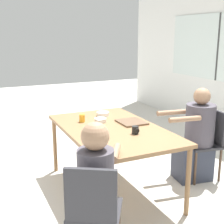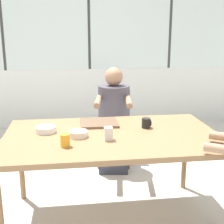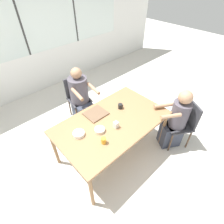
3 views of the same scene
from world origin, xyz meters
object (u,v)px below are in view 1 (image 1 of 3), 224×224
chair_for_woman_green_shirt (208,138)px  juice_glass (82,118)px  bowl_cereal (103,114)px  person_man_blue_shirt (97,195)px  chair_for_man_blue_shirt (93,207)px  bowl_white_shallow (100,120)px  person_woman_green_shirt (196,140)px  milk_carton_small (100,124)px  coffee_mug (135,130)px

chair_for_woman_green_shirt → juice_glass: bearing=78.1°
bowl_cereal → person_man_blue_shirt: bearing=-25.2°
person_man_blue_shirt → juice_glass: size_ratio=12.42×
chair_for_man_blue_shirt → bowl_white_shallow: (-1.33, 0.63, 0.26)m
person_woman_green_shirt → milk_carton_small: 1.25m
person_man_blue_shirt → juice_glass: 1.36m
person_woman_green_shirt → person_man_blue_shirt: 1.81m
milk_carton_small → bowl_white_shallow: 0.24m
bowl_white_shallow → juice_glass: bearing=-116.4°
chair_for_woman_green_shirt → person_woman_green_shirt: size_ratio=0.75×
person_woman_green_shirt → bowl_cereal: bearing=63.2°
person_man_blue_shirt → bowl_cereal: (-1.45, 0.68, 0.26)m
chair_for_woman_green_shirt → bowl_cereal: 1.35m
person_woman_green_shirt → chair_for_man_blue_shirt: bearing=126.3°
person_man_blue_shirt → bowl_cereal: size_ratio=7.22×
chair_for_woman_green_shirt → person_woman_green_shirt: (-0.03, -0.17, -0.01)m
juice_glass → bowl_white_shallow: (0.10, 0.19, -0.02)m
chair_for_woman_green_shirt → coffee_mug: 1.15m
milk_carton_small → bowl_white_shallow: milk_carton_small is taller
chair_for_man_blue_shirt → coffee_mug: 1.13m
chair_for_woman_green_shirt → person_woman_green_shirt: bearing=90.0°
juice_glass → bowl_cereal: (-0.16, 0.34, -0.02)m
coffee_mug → bowl_cereal: 0.82m
person_woman_green_shirt → milk_carton_small: (-0.21, -1.20, 0.30)m
chair_for_man_blue_shirt → bowl_white_shallow: size_ratio=5.99×
person_woman_green_shirt → juice_glass: bearing=76.6°
chair_for_man_blue_shirt → person_man_blue_shirt: person_man_blue_shirt is taller
chair_for_woman_green_shirt → person_man_blue_shirt: 1.95m
person_woman_green_shirt → chair_for_woman_green_shirt: bearing=-90.0°
chair_for_woman_green_shirt → bowl_white_shallow: bearing=79.0°
person_man_blue_shirt → bowl_cereal: 1.62m
person_woman_green_shirt → bowl_cereal: 1.21m
person_woman_green_shirt → juice_glass: size_ratio=12.56×
chair_for_man_blue_shirt → coffee_mug: size_ratio=10.43×
person_man_blue_shirt → coffee_mug: person_man_blue_shirt is taller
chair_for_man_blue_shirt → milk_carton_small: 1.26m
person_woman_green_shirt → person_man_blue_shirt: (0.77, -1.64, 0.02)m
chair_for_woman_green_shirt → person_man_blue_shirt: (0.74, -1.81, 0.01)m
juice_glass → milk_carton_small: size_ratio=0.93×
bowl_white_shallow → bowl_cereal: (-0.25, 0.14, 0.00)m
person_man_blue_shirt → milk_carton_small: person_man_blue_shirt is taller
chair_for_man_blue_shirt → juice_glass: size_ratio=9.45×
juice_glass → bowl_white_shallow: juice_glass is taller
coffee_mug → juice_glass: size_ratio=0.91×
milk_carton_small → person_woman_green_shirt: bearing=80.2°
juice_glass → bowl_cereal: juice_glass is taller
chair_for_man_blue_shirt → bowl_cereal: size_ratio=5.49×
bowl_cereal → chair_for_woman_green_shirt: bearing=57.9°
chair_for_man_blue_shirt → bowl_white_shallow: bearing=96.4°
chair_for_woman_green_shirt → juice_glass: (-0.55, -1.46, 0.29)m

